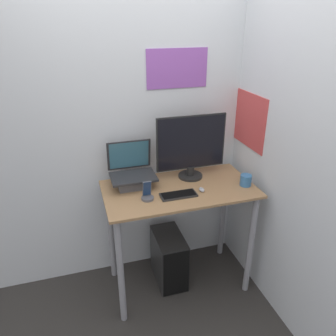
% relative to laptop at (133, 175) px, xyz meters
% --- Properties ---
extents(ground_plane, '(12.00, 12.00, 0.00)m').
position_rel_laptop_xyz_m(ground_plane, '(0.33, -0.46, -1.01)').
color(ground_plane, '#2D2B28').
extents(wall_back, '(6.00, 0.06, 2.60)m').
position_rel_laptop_xyz_m(wall_back, '(0.33, 0.24, 0.29)').
color(wall_back, silver).
rests_on(wall_back, ground_plane).
extents(wall_side_right, '(0.06, 6.00, 2.60)m').
position_rel_laptop_xyz_m(wall_side_right, '(0.99, -0.46, 0.29)').
color(wall_side_right, silver).
rests_on(wall_side_right, ground_plane).
extents(desk, '(1.15, 0.61, 0.93)m').
position_rel_laptop_xyz_m(desk, '(0.33, -0.15, -0.27)').
color(desk, '#936D47').
rests_on(desk, ground_plane).
extents(laptop, '(0.34, 0.28, 0.33)m').
position_rel_laptop_xyz_m(laptop, '(0.00, 0.00, 0.00)').
color(laptop, '#4C4C51').
rests_on(laptop, desk).
extents(monitor, '(0.56, 0.19, 0.51)m').
position_rel_laptop_xyz_m(monitor, '(0.47, 0.00, 0.17)').
color(monitor, black).
rests_on(monitor, desk).
extents(keyboard, '(0.27, 0.11, 0.02)m').
position_rel_laptop_xyz_m(keyboard, '(0.28, -0.27, -0.07)').
color(keyboard, black).
rests_on(keyboard, desk).
extents(mouse, '(0.04, 0.06, 0.03)m').
position_rel_laptop_xyz_m(mouse, '(0.47, -0.25, -0.07)').
color(mouse, '#99999E').
rests_on(mouse, desk).
extents(cell_phone, '(0.09, 0.09, 0.14)m').
position_rel_laptop_xyz_m(cell_phone, '(0.06, -0.25, -0.05)').
color(cell_phone, '#4C4C51').
rests_on(cell_phone, desk).
extents(computer_tower, '(0.23, 0.41, 0.45)m').
position_rel_laptop_xyz_m(computer_tower, '(0.26, -0.09, -0.79)').
color(computer_tower, black).
rests_on(computer_tower, ground_plane).
extents(mug, '(0.09, 0.09, 0.09)m').
position_rel_laptop_xyz_m(mug, '(0.83, -0.26, -0.04)').
color(mug, '#336699').
rests_on(mug, desk).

